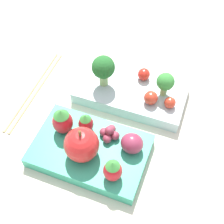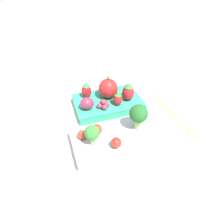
{
  "view_description": "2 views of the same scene",
  "coord_description": "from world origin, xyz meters",
  "views": [
    {
      "loc": [
        0.11,
        -0.3,
        0.46
      ],
      "look_at": [
        -0.0,
        -0.0,
        0.03
      ],
      "focal_mm": 50.0,
      "sensor_mm": 36.0,
      "label": 1
    },
    {
      "loc": [
        0.13,
        0.36,
        0.34
      ],
      "look_at": [
        -0.0,
        -0.0,
        0.03
      ],
      "focal_mm": 32.0,
      "sensor_mm": 36.0,
      "label": 2
    }
  ],
  "objects": [
    {
      "name": "ground_plane",
      "position": [
        0.0,
        0.0,
        0.0
      ],
      "size": [
        4.0,
        4.0,
        0.0
      ],
      "primitive_type": "plane",
      "color": "beige"
    },
    {
      "name": "bento_box_savoury",
      "position": [
        0.01,
        0.07,
        0.01
      ],
      "size": [
        0.2,
        0.11,
        0.02
      ],
      "color": "silver",
      "rests_on": "ground_plane"
    },
    {
      "name": "bento_box_fruit",
      "position": [
        -0.01,
        -0.07,
        0.01
      ],
      "size": [
        0.19,
        0.12,
        0.02
      ],
      "color": "#33A87F",
      "rests_on": "ground_plane"
    },
    {
      "name": "broccoli_floret_0",
      "position": [
        -0.04,
        0.06,
        0.07
      ],
      "size": [
        0.04,
        0.04,
        0.06
      ],
      "color": "#93B770",
      "rests_on": "bento_box_savoury"
    },
    {
      "name": "broccoli_floret_1",
      "position": [
        0.07,
        0.07,
        0.06
      ],
      "size": [
        0.03,
        0.03,
        0.05
      ],
      "color": "#93B770",
      "rests_on": "bento_box_savoury"
    },
    {
      "name": "cherry_tomato_0",
      "position": [
        0.09,
        0.05,
        0.03
      ],
      "size": [
        0.02,
        0.02,
        0.02
      ],
      "color": "red",
      "rests_on": "bento_box_savoury"
    },
    {
      "name": "cherry_tomato_1",
      "position": [
        0.05,
        0.05,
        0.04
      ],
      "size": [
        0.02,
        0.02,
        0.02
      ],
      "color": "red",
      "rests_on": "bento_box_savoury"
    },
    {
      "name": "cherry_tomato_2",
      "position": [
        0.03,
        0.1,
        0.04
      ],
      "size": [
        0.02,
        0.02,
        0.02
      ],
      "color": "red",
      "rests_on": "bento_box_savoury"
    },
    {
      "name": "apple",
      "position": [
        -0.02,
        -0.09,
        0.05
      ],
      "size": [
        0.06,
        0.06,
        0.06
      ],
      "color": "red",
      "rests_on": "bento_box_fruit"
    },
    {
      "name": "strawberry_0",
      "position": [
        -0.07,
        -0.06,
        0.05
      ],
      "size": [
        0.03,
        0.03,
        0.05
      ],
      "color": "red",
      "rests_on": "bento_box_fruit"
    },
    {
      "name": "strawberry_1",
      "position": [
        0.04,
        -0.11,
        0.04
      ],
      "size": [
        0.03,
        0.03,
        0.04
      ],
      "color": "red",
      "rests_on": "bento_box_fruit"
    },
    {
      "name": "strawberry_2",
      "position": [
        -0.03,
        -0.04,
        0.04
      ],
      "size": [
        0.02,
        0.02,
        0.04
      ],
      "color": "red",
      "rests_on": "bento_box_fruit"
    },
    {
      "name": "plum",
      "position": [
        0.05,
        -0.05,
        0.04
      ],
      "size": [
        0.04,
        0.03,
        0.03
      ],
      "color": "#892D47",
      "rests_on": "bento_box_fruit"
    },
    {
      "name": "grape_cluster",
      "position": [
        0.01,
        -0.04,
        0.03
      ],
      "size": [
        0.04,
        0.04,
        0.03
      ],
      "color": "#93384C",
      "rests_on": "bento_box_fruit"
    },
    {
      "name": "chopsticks_pair",
      "position": [
        -0.17,
        0.02,
        0.0
      ],
      "size": [
        0.02,
        0.21,
        0.01
      ],
      "color": "tan",
      "rests_on": "ground_plane"
    }
  ]
}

